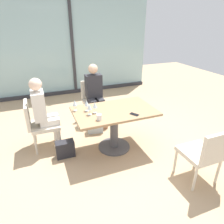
# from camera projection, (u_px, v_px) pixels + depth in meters

# --- Properties ---
(ground_plane) EXTENTS (12.00, 12.00, 0.00)m
(ground_plane) POSITION_uv_depth(u_px,v_px,m) (114.00, 147.00, 3.59)
(ground_plane) COLOR tan
(window_wall_backdrop) EXTENTS (4.67, 0.10, 2.70)m
(window_wall_backdrop) POSITION_uv_depth(u_px,v_px,m) (73.00, 52.00, 5.77)
(window_wall_backdrop) COLOR #93B7BC
(window_wall_backdrop) RESTS_ON ground_plane
(dining_table_main) EXTENTS (1.33, 0.84, 0.73)m
(dining_table_main) POSITION_uv_depth(u_px,v_px,m) (114.00, 120.00, 3.36)
(dining_table_main) COLOR #997551
(dining_table_main) RESTS_ON ground_plane
(chair_near_window) EXTENTS (0.46, 0.51, 0.87)m
(chair_near_window) POSITION_uv_depth(u_px,v_px,m) (93.00, 98.00, 4.41)
(chair_near_window) COLOR beige
(chair_near_window) RESTS_ON ground_plane
(chair_far_left) EXTENTS (0.50, 0.46, 0.87)m
(chair_far_left) POSITION_uv_depth(u_px,v_px,m) (39.00, 122.00, 3.39)
(chair_far_left) COLOR beige
(chair_far_left) RESTS_ON ground_plane
(chair_front_right) EXTENTS (0.46, 0.50, 0.87)m
(chair_front_right) POSITION_uv_depth(u_px,v_px,m) (205.00, 153.00, 2.62)
(chair_front_right) COLOR beige
(chair_front_right) RESTS_ON ground_plane
(person_near_window) EXTENTS (0.34, 0.39, 1.26)m
(person_near_window) POSITION_uv_depth(u_px,v_px,m) (95.00, 91.00, 4.23)
(person_near_window) COLOR #28282D
(person_near_window) RESTS_ON ground_plane
(person_far_left) EXTENTS (0.39, 0.34, 1.26)m
(person_far_left) POSITION_uv_depth(u_px,v_px,m) (44.00, 110.00, 3.34)
(person_far_left) COLOR silver
(person_far_left) RESTS_ON ground_plane
(wine_glass_0) EXTENTS (0.07, 0.07, 0.18)m
(wine_glass_0) POSITION_uv_depth(u_px,v_px,m) (95.00, 105.00, 3.13)
(wine_glass_0) COLOR silver
(wine_glass_0) RESTS_ON dining_table_main
(wine_glass_1) EXTENTS (0.07, 0.07, 0.18)m
(wine_glass_1) POSITION_uv_depth(u_px,v_px,m) (75.00, 103.00, 3.20)
(wine_glass_1) COLOR silver
(wine_glass_1) RESTS_ON dining_table_main
(wine_glass_2) EXTENTS (0.07, 0.07, 0.18)m
(wine_glass_2) POSITION_uv_depth(u_px,v_px,m) (87.00, 103.00, 3.20)
(wine_glass_2) COLOR silver
(wine_glass_2) RESTS_ON dining_table_main
(wine_glass_3) EXTENTS (0.07, 0.07, 0.18)m
(wine_glass_3) POSITION_uv_depth(u_px,v_px,m) (89.00, 107.00, 3.07)
(wine_glass_3) COLOR silver
(wine_glass_3) RESTS_ON dining_table_main
(coffee_cup) EXTENTS (0.08, 0.08, 0.09)m
(coffee_cup) POSITION_uv_depth(u_px,v_px,m) (99.00, 117.00, 2.94)
(coffee_cup) COLOR white
(coffee_cup) RESTS_ON dining_table_main
(cell_phone_on_table) EXTENTS (0.13, 0.16, 0.01)m
(cell_phone_on_table) POSITION_uv_depth(u_px,v_px,m) (134.00, 114.00, 3.12)
(cell_phone_on_table) COLOR black
(cell_phone_on_table) RESTS_ON dining_table_main
(handbag_0) EXTENTS (0.31, 0.18, 0.28)m
(handbag_0) POSITION_uv_depth(u_px,v_px,m) (100.00, 122.00, 4.14)
(handbag_0) COLOR #A3704C
(handbag_0) RESTS_ON ground_plane
(handbag_1) EXTENTS (0.30, 0.16, 0.28)m
(handbag_1) POSITION_uv_depth(u_px,v_px,m) (65.00, 149.00, 3.30)
(handbag_1) COLOR #232328
(handbag_1) RESTS_ON ground_plane
(handbag_2) EXTENTS (0.32, 0.21, 0.28)m
(handbag_2) POSITION_uv_depth(u_px,v_px,m) (95.00, 126.00, 4.01)
(handbag_2) COLOR silver
(handbag_2) RESTS_ON ground_plane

